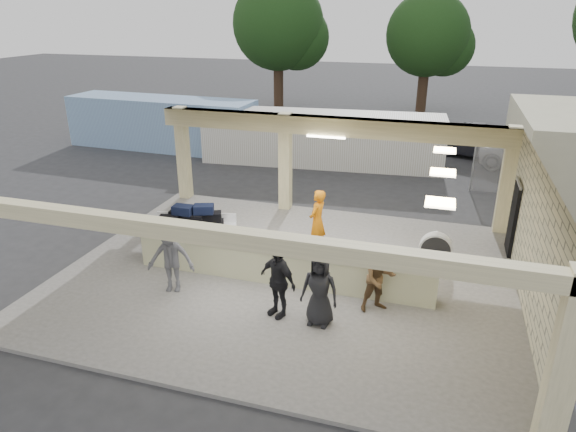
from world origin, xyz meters
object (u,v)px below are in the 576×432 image
(passenger_c, at_px, (171,258))
(car_white_a, at_px, (540,157))
(baggage_counter, at_px, (281,265))
(container_white, at_px, (322,139))
(car_dark, at_px, (481,142))
(luggage_cart, at_px, (190,227))
(baggage_handler, at_px, (317,221))
(passenger_a, at_px, (379,279))
(container_blue, at_px, (162,123))
(drum_fan, at_px, (436,249))
(passenger_d, at_px, (320,289))
(passenger_b, at_px, (278,281))

(passenger_c, height_order, car_white_a, passenger_c)
(baggage_counter, distance_m, container_white, 11.65)
(car_dark, bearing_deg, luggage_cart, 168.19)
(baggage_handler, distance_m, passenger_c, 4.47)
(passenger_a, bearing_deg, baggage_handler, 95.98)
(passenger_c, relative_size, container_blue, 0.19)
(luggage_cart, distance_m, container_white, 10.61)
(drum_fan, height_order, car_dark, car_dark)
(baggage_counter, bearing_deg, drum_fan, 28.18)
(car_white_a, bearing_deg, passenger_d, 173.43)
(passenger_c, bearing_deg, drum_fan, 14.48)
(car_dark, bearing_deg, car_white_a, -104.88)
(baggage_counter, distance_m, car_dark, 15.77)
(baggage_counter, relative_size, drum_fan, 8.15)
(baggage_handler, distance_m, passenger_d, 3.82)
(luggage_cart, xyz_separation_m, passenger_d, (4.57, -2.61, 0.11))
(luggage_cart, bearing_deg, container_white, 69.12)
(drum_fan, height_order, container_blue, container_blue)
(luggage_cart, relative_size, car_dark, 0.58)
(passenger_a, distance_m, passenger_b, 2.40)
(passenger_d, xyz_separation_m, container_blue, (-11.79, 13.62, 0.31))
(baggage_counter, bearing_deg, passenger_b, -74.71)
(passenger_c, bearing_deg, car_dark, 50.22)
(car_white_a, height_order, container_white, container_white)
(baggage_handler, xyz_separation_m, passenger_d, (0.98, -3.69, -0.07))
(passenger_b, xyz_separation_m, container_white, (-2.09, 13.05, 0.20))
(passenger_c, relative_size, car_white_a, 0.38)
(passenger_b, relative_size, car_white_a, 0.37)
(container_blue, bearing_deg, luggage_cart, -54.46)
(drum_fan, bearing_deg, container_blue, 144.88)
(baggage_counter, xyz_separation_m, passenger_a, (2.64, -0.63, 0.35))
(passenger_c, bearing_deg, luggage_cart, 92.36)
(luggage_cart, height_order, container_white, container_white)
(passenger_a, distance_m, car_dark, 15.66)
(passenger_a, bearing_deg, baggage_counter, 133.88)
(passenger_c, bearing_deg, passenger_a, -6.18)
(passenger_d, xyz_separation_m, car_dark, (4.11, 16.35, -0.20))
(baggage_handler, bearing_deg, passenger_b, 12.43)
(baggage_counter, height_order, container_blue, container_blue)
(passenger_d, height_order, car_white_a, passenger_d)
(passenger_d, distance_m, car_dark, 16.86)
(baggage_handler, distance_m, container_white, 9.66)
(passenger_d, bearing_deg, car_dark, 79.81)
(car_white_a, distance_m, car_dark, 2.98)
(luggage_cart, bearing_deg, container_blue, 110.30)
(drum_fan, relative_size, passenger_b, 0.56)
(luggage_cart, height_order, car_white_a, luggage_cart)
(baggage_counter, relative_size, container_blue, 0.82)
(baggage_counter, bearing_deg, car_dark, 69.40)
(car_dark, bearing_deg, drum_fan, -167.09)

